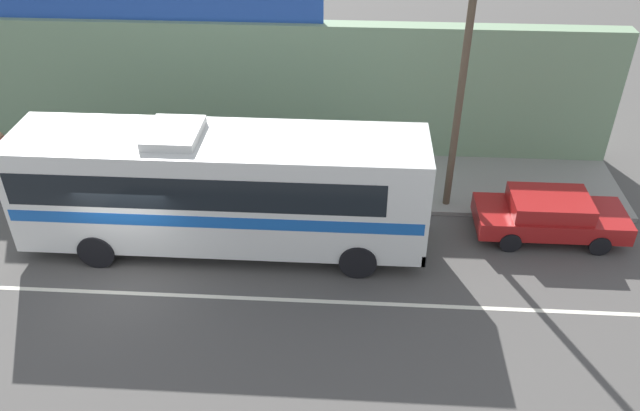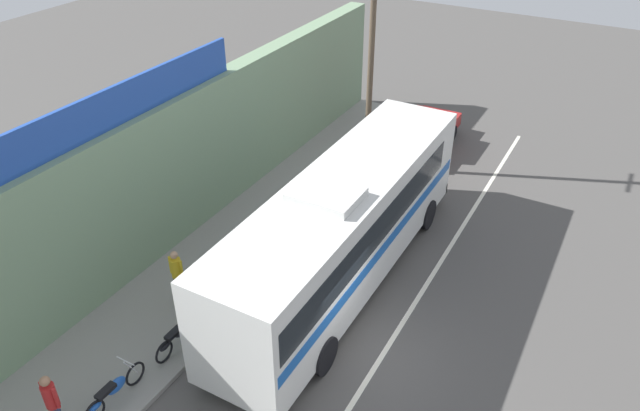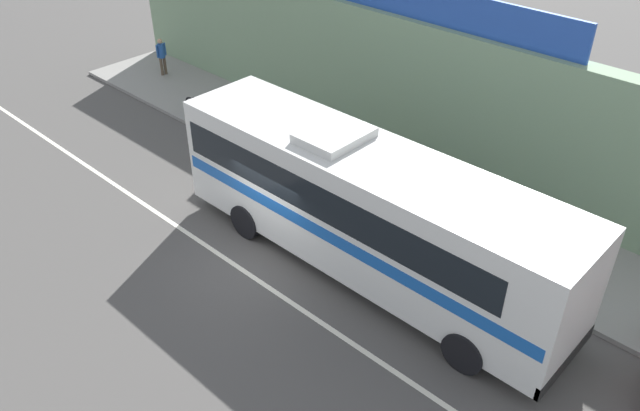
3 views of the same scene
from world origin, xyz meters
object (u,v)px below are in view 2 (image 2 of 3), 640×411
(utility_pole, at_px, (371,60))
(pedestrian_far_left, at_px, (52,400))
(intercity_bus, at_px, (343,225))
(parked_car, at_px, (425,131))
(motorcycle_purple, at_px, (180,333))
(motorcycle_green, at_px, (114,390))
(pedestrian_near_shop, at_px, (177,272))

(utility_pole, relative_size, pedestrian_far_left, 4.83)
(intercity_bus, bearing_deg, parked_car, 6.21)
(parked_car, xyz_separation_m, pedestrian_far_left, (-17.52, 2.03, 0.41))
(motorcycle_purple, bearing_deg, parked_car, -5.54)
(utility_pole, xyz_separation_m, pedestrian_far_left, (-14.67, 0.67, -3.31))
(utility_pole, height_order, motorcycle_purple, utility_pole)
(parked_car, bearing_deg, pedestrian_far_left, 173.38)
(parked_car, xyz_separation_m, motorcycle_green, (-16.36, 1.51, -0.17))
(parked_car, relative_size, motorcycle_purple, 2.29)
(parked_car, height_order, pedestrian_near_shop, pedestrian_near_shop)
(motorcycle_green, xyz_separation_m, motorcycle_purple, (2.19, -0.14, 0.00))
(intercity_bus, bearing_deg, motorcycle_green, 159.24)
(motorcycle_purple, xyz_separation_m, pedestrian_far_left, (-3.35, 0.66, 0.59))
(intercity_bus, distance_m, motorcycle_green, 7.36)
(motorcycle_green, height_order, motorcycle_purple, same)
(utility_pole, bearing_deg, intercity_bus, -160.37)
(parked_car, relative_size, utility_pole, 0.52)
(motorcycle_purple, bearing_deg, motorcycle_green, 176.46)
(parked_car, distance_m, utility_pole, 4.89)
(parked_car, xyz_separation_m, motorcycle_purple, (-14.17, 1.37, -0.17))
(motorcycle_green, bearing_deg, utility_pole, -0.61)
(intercity_bus, xyz_separation_m, pedestrian_far_left, (-7.90, 3.08, -0.92))
(utility_pole, distance_m, motorcycle_green, 14.05)
(parked_car, distance_m, pedestrian_far_left, 17.65)
(motorcycle_purple, bearing_deg, pedestrian_near_shop, 40.60)
(motorcycle_purple, relative_size, pedestrian_far_left, 1.11)
(pedestrian_near_shop, bearing_deg, parked_car, -11.59)
(motorcycle_green, relative_size, pedestrian_far_left, 1.11)
(intercity_bus, relative_size, pedestrian_near_shop, 6.84)
(intercity_bus, height_order, utility_pole, utility_pole)
(utility_pole, bearing_deg, pedestrian_far_left, 177.39)
(parked_car, bearing_deg, intercity_bus, -173.79)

